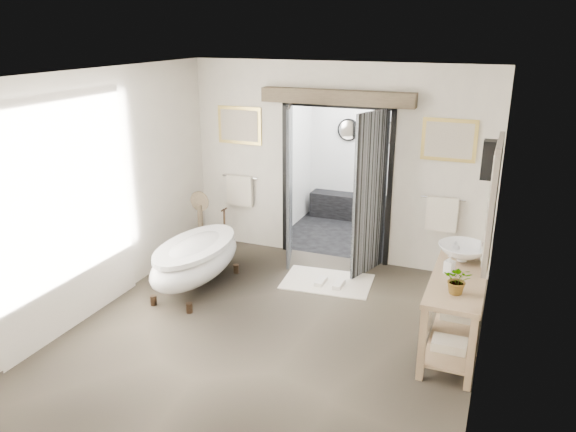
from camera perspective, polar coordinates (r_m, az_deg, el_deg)
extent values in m
plane|color=brown|center=(6.57, -2.00, -11.96)|extent=(5.00, 5.00, 0.00)
cube|color=silver|center=(4.01, -17.09, -10.58)|extent=(4.50, 0.02, 2.90)
cube|color=silver|center=(7.15, -18.89, 2.25)|extent=(0.02, 5.00, 2.90)
cube|color=silver|center=(5.50, 19.84, -2.71)|extent=(0.02, 5.00, 2.90)
cube|color=silver|center=(8.77, -4.64, 6.15)|extent=(1.45, 0.02, 2.90)
cube|color=silver|center=(7.93, 15.58, 4.15)|extent=(1.45, 0.02, 2.90)
cube|color=silver|center=(8.03, 5.21, 13.28)|extent=(1.60, 0.02, 0.60)
cube|color=white|center=(5.67, -2.33, 14.12)|extent=(4.50, 5.00, 0.02)
cube|color=beige|center=(6.72, -21.74, 0.01)|extent=(0.02, 2.20, 2.70)
cube|color=gray|center=(5.92, 20.14, 1.34)|extent=(0.05, 0.95, 1.25)
cube|color=silver|center=(5.92, 19.85, 1.37)|extent=(0.01, 0.80, 1.10)
cube|color=black|center=(6.86, 19.94, 5.38)|extent=(0.20, 0.20, 0.45)
sphere|color=#FFCC8C|center=(6.86, 19.94, 5.38)|extent=(0.10, 0.10, 0.10)
cube|color=black|center=(9.57, 6.50, -1.88)|extent=(2.20, 2.00, 0.01)
cube|color=white|center=(9.00, 7.10, 13.16)|extent=(2.20, 2.00, 0.02)
cube|color=white|center=(10.15, 8.30, 6.58)|extent=(2.20, 0.02, 2.50)
cube|color=white|center=(9.54, 0.38, 6.00)|extent=(0.02, 2.00, 2.50)
cube|color=white|center=(8.99, 13.57, 4.68)|extent=(0.02, 2.00, 2.50)
cube|color=black|center=(10.24, 7.79, 0.78)|extent=(2.00, 0.35, 0.45)
cylinder|color=silver|center=(10.15, 6.14, 8.69)|extent=(0.40, 0.03, 0.40)
cylinder|color=silver|center=(9.97, 10.61, 8.29)|extent=(0.40, 0.03, 0.40)
cube|color=black|center=(8.55, -0.22, 3.81)|extent=(0.07, 0.10, 2.30)
cube|color=black|center=(8.11, 10.32, 2.66)|extent=(0.07, 0.10, 2.30)
cube|color=black|center=(8.07, 5.14, 11.16)|extent=(1.67, 0.10, 0.07)
cube|color=black|center=(8.17, 0.15, 3.09)|extent=(0.29, 0.77, 2.30)
cube|color=black|center=(7.82, 8.35, 2.17)|extent=(0.29, 0.77, 2.30)
cube|color=brown|center=(7.96, 4.95, 11.93)|extent=(2.20, 0.20, 0.20)
cube|color=tan|center=(8.68, -4.93, 9.16)|extent=(0.72, 0.03, 0.57)
cube|color=beige|center=(8.66, -4.97, 9.14)|extent=(0.62, 0.01, 0.47)
cube|color=tan|center=(7.81, 16.05, 7.43)|extent=(0.72, 0.03, 0.57)
cube|color=beige|center=(7.79, 16.03, 7.41)|extent=(0.62, 0.01, 0.47)
cylinder|color=silver|center=(8.81, -4.90, 3.98)|extent=(0.60, 0.02, 0.02)
cube|color=white|center=(8.85, -4.92, 2.58)|extent=(0.42, 0.08, 0.48)
cylinder|color=silver|center=(7.95, 15.50, 1.73)|extent=(0.60, 0.02, 0.02)
cube|color=white|center=(8.00, 15.35, 0.18)|extent=(0.42, 0.08, 0.48)
cylinder|color=#38281B|center=(7.37, -13.51, -8.33)|extent=(0.08, 0.08, 0.13)
cylinder|color=#38281B|center=(7.11, -9.99, -9.17)|extent=(0.08, 0.08, 0.13)
cylinder|color=#38281B|center=(8.33, -8.55, -4.76)|extent=(0.08, 0.08, 0.13)
cylinder|color=#38281B|center=(8.09, -5.30, -5.35)|extent=(0.08, 0.08, 0.13)
ellipsoid|color=white|center=(7.57, -9.34, -4.42)|extent=(0.80, 1.79, 0.57)
cylinder|color=#38281B|center=(8.11, -6.50, -0.06)|extent=(0.03, 0.03, 0.23)
cube|color=tan|center=(5.78, 13.49, -12.31)|extent=(0.07, 0.07, 0.85)
cube|color=tan|center=(5.75, 18.13, -12.93)|extent=(0.07, 0.07, 0.85)
cube|color=tan|center=(7.09, 15.40, -6.40)|extent=(0.07, 0.07, 0.85)
cube|color=tan|center=(7.06, 19.11, -6.87)|extent=(0.07, 0.07, 0.85)
cube|color=tan|center=(6.23, 16.95, -6.08)|extent=(0.55, 1.60, 0.05)
cube|color=tan|center=(6.53, 16.39, -11.39)|extent=(0.45, 1.50, 0.03)
cylinder|color=silver|center=(6.35, 14.32, -7.61)|extent=(0.02, 1.40, 0.02)
cube|color=white|center=(6.31, 13.97, -9.81)|extent=(0.06, 0.34, 0.42)
cube|color=white|center=(6.20, 16.08, -12.42)|extent=(0.35, 0.25, 0.10)
cube|color=white|center=(6.81, 16.77, -9.50)|extent=(0.35, 0.25, 0.10)
cube|color=brown|center=(8.71, -8.71, -3.88)|extent=(0.20, 0.20, 0.07)
cylinder|color=brown|center=(8.56, -8.84, -1.30)|extent=(0.08, 0.08, 0.77)
cylinder|color=silver|center=(8.44, -8.92, 1.52)|extent=(0.27, 0.02, 0.27)
cylinder|color=brown|center=(8.43, -8.97, 1.49)|extent=(0.31, 0.01, 0.31)
cube|color=beige|center=(7.82, 4.02, -6.66)|extent=(1.27, 0.91, 0.01)
cube|color=beige|center=(7.74, 3.36, -6.63)|extent=(0.11, 0.28, 0.05)
cube|color=beige|center=(7.67, 5.18, -6.92)|extent=(0.11, 0.28, 0.05)
imported|color=white|center=(6.60, 17.32, -3.57)|extent=(0.59, 0.59, 0.19)
imported|color=gray|center=(5.77, 16.89, -6.21)|extent=(0.27, 0.23, 0.30)
imported|color=gray|center=(6.22, 16.09, -4.72)|extent=(0.13, 0.13, 0.21)
imported|color=gray|center=(6.76, 16.63, -3.10)|extent=(0.15, 0.15, 0.16)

